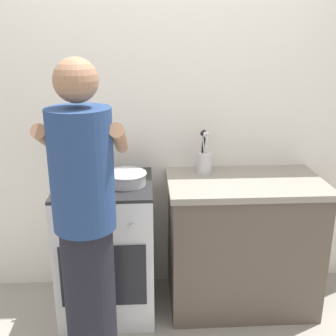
% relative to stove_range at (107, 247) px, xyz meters
% --- Properties ---
extents(ground, '(6.00, 6.00, 0.00)m').
position_rel_stove_range_xyz_m(ground, '(0.35, -0.15, -0.45)').
color(ground, gray).
extents(back_wall, '(3.20, 0.10, 2.50)m').
position_rel_stove_range_xyz_m(back_wall, '(0.55, 0.35, 0.80)').
color(back_wall, silver).
rests_on(back_wall, ground).
extents(countertop, '(1.00, 0.60, 0.90)m').
position_rel_stove_range_xyz_m(countertop, '(0.90, 0.00, 0.00)').
color(countertop, brown).
rests_on(countertop, ground).
extents(stove_range, '(0.60, 0.62, 0.90)m').
position_rel_stove_range_xyz_m(stove_range, '(0.00, 0.00, 0.00)').
color(stove_range, silver).
rests_on(stove_range, ground).
extents(pot, '(0.28, 0.22, 0.12)m').
position_rel_stove_range_xyz_m(pot, '(-0.14, 0.03, 0.51)').
color(pot, '#B2B2B7').
rests_on(pot, stove_range).
extents(mixing_bowl, '(0.26, 0.26, 0.08)m').
position_rel_stove_range_xyz_m(mixing_bowl, '(0.14, -0.03, 0.49)').
color(mixing_bowl, '#B7B7BC').
rests_on(mixing_bowl, stove_range).
extents(utensil_crock, '(0.10, 0.10, 0.29)m').
position_rel_stove_range_xyz_m(utensil_crock, '(0.65, 0.16, 0.55)').
color(utensil_crock, silver).
rests_on(utensil_crock, countertop).
extents(person, '(0.41, 0.50, 1.70)m').
position_rel_stove_range_xyz_m(person, '(-0.03, -0.61, 0.41)').
color(person, black).
rests_on(person, ground).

